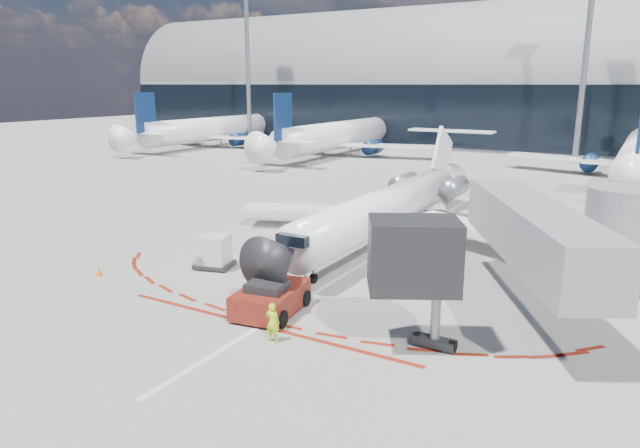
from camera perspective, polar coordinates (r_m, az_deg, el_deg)
The scene contains 15 objects.
ground at distance 33.04m, azimuth 5.79°, elevation -3.08°, with size 260.00×260.00×0.00m, color gray.
apron_centerline at distance 34.80m, azimuth 7.15°, elevation -2.23°, with size 0.25×40.00×0.01m, color silver.
apron_stop_bar at distance 23.64m, azimuth -5.96°, elevation -10.11°, with size 14.00×0.25×0.01m, color maroon.
terminal_building at distance 94.76m, azimuth 22.73°, elevation 12.15°, with size 150.00×24.15×24.00m.
jet_bridge at distance 26.88m, azimuth 22.55°, elevation -1.38°, with size 10.03×15.20×4.90m.
light_mast_west at distance 96.27m, azimuth -7.23°, elevation 15.47°, with size 0.70×0.70×25.00m, color gray.
light_mast_centre at distance 77.36m, azimuth 25.02°, elevation 14.76°, with size 0.70×0.70×25.00m, color gray.
regional_jet at distance 35.89m, azimuth 7.09°, elevation 1.85°, with size 21.20×26.14×6.55m.
pushback_tug at distance 24.67m, azimuth -4.97°, elevation -7.40°, with size 2.90×5.84×1.49m.
ramp_worker at distance 22.02m, azimuth -4.77°, elevation -9.76°, with size 0.57×0.37×1.55m, color #C6FA1A.
uld_container at distance 30.88m, azimuth -10.55°, elevation -2.77°, with size 2.23×2.03×1.77m.
safety_cone_left at distance 31.39m, azimuth -21.23°, elevation -4.45°, with size 0.33×0.33×0.46m, color orange.
safety_cone_right at distance 25.45m, azimuth -7.05°, elevation -7.76°, with size 0.36×0.36×0.50m, color orange.
bg_airliner_0 at distance 92.43m, azimuth -10.64°, elevation 10.94°, with size 32.73×34.65×10.59m, color white, non-canonical shape.
bg_airliner_1 at distance 79.54m, azimuth 2.03°, elevation 10.78°, with size 33.13×35.08×10.72m, color white, non-canonical shape.
Camera 1 is at (12.83, -28.91, 9.57)m, focal length 32.00 mm.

